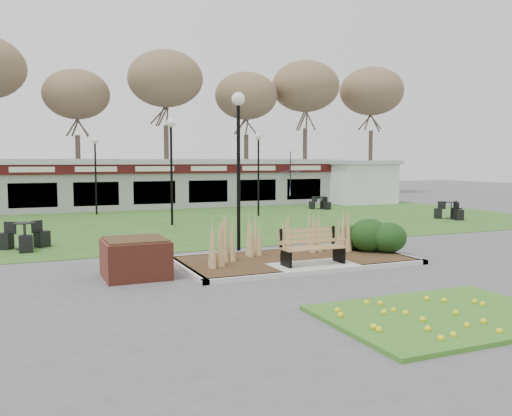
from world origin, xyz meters
name	(u,v)px	position (x,y,z in m)	size (l,w,h in m)	color
ground	(316,270)	(0.00, 0.00, 0.00)	(100.00, 100.00, 0.00)	#515154
lawn	(187,222)	(0.00, 12.00, 0.01)	(34.00, 16.00, 0.02)	#27571B
flower_bed	(443,314)	(0.00, -4.60, 0.07)	(4.20, 3.00, 0.16)	#2D7220
planting_bed	(331,246)	(1.27, 1.35, 0.37)	(6.75, 3.40, 1.27)	#382516
park_bench	(311,246)	(0.00, 0.25, 0.59)	(1.70, 0.66, 0.93)	#9F7248
brick_planter	(135,258)	(-4.40, 1.00, 0.48)	(1.50, 1.50, 0.95)	brown
food_pavilion	(149,183)	(0.00, 19.96, 1.48)	(24.60, 3.40, 2.90)	#9D9C9F
service_hut	(360,181)	(13.50, 18.00, 1.45)	(4.40, 3.40, 2.83)	white
tree_backdrop	(124,83)	(0.00, 28.00, 8.36)	(47.24, 5.24, 10.36)	#47382B
lamp_post_near_left	(238,137)	(-0.87, 3.20, 3.52)	(0.40, 0.40, 4.83)	black
lamp_post_mid_right	(171,148)	(-0.95, 10.92, 3.35)	(0.38, 0.38, 4.60)	black
lamp_post_far_right	(258,156)	(4.10, 13.14, 3.06)	(0.35, 0.35, 4.20)	black
lamp_post_far_left	(95,159)	(-3.39, 17.00, 2.91)	(0.33, 0.33, 4.00)	black
bistro_set_a	(25,240)	(-6.85, 6.39, 0.30)	(1.60, 1.43, 0.85)	black
bistro_set_c	(321,205)	(8.94, 15.21, 0.26)	(1.30, 1.28, 0.71)	black
bistro_set_d	(451,213)	(12.00, 8.10, 0.29)	(1.51, 1.43, 0.81)	black
patio_umbrella	(290,183)	(8.37, 18.00, 1.45)	(2.11, 2.14, 2.29)	black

